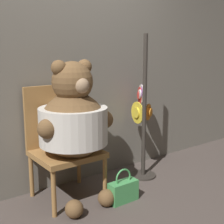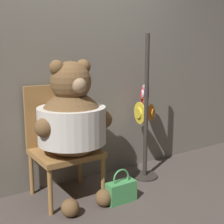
{
  "view_description": "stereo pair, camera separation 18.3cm",
  "coord_description": "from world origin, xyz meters",
  "px_view_note": "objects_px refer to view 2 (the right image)",
  "views": [
    {
      "loc": [
        -1.43,
        -2.02,
        1.37
      ],
      "look_at": [
        0.33,
        0.33,
        0.77
      ],
      "focal_mm": 50.0,
      "sensor_mm": 36.0,
      "label": 1
    },
    {
      "loc": [
        -1.28,
        -2.13,
        1.37
      ],
      "look_at": [
        0.33,
        0.33,
        0.77
      ],
      "focal_mm": 50.0,
      "sensor_mm": 36.0,
      "label": 2
    }
  ],
  "objects_px": {
    "hat_display_rack": "(145,114)",
    "handbag_on_ground": "(121,191)",
    "chair": "(61,139)",
    "teddy_bear": "(72,121)"
  },
  "relations": [
    {
      "from": "chair",
      "to": "teddy_bear",
      "type": "distance_m",
      "value": 0.28
    },
    {
      "from": "hat_display_rack",
      "to": "handbag_on_ground",
      "type": "distance_m",
      "value": 0.91
    },
    {
      "from": "chair",
      "to": "teddy_bear",
      "type": "height_order",
      "value": "teddy_bear"
    },
    {
      "from": "chair",
      "to": "hat_display_rack",
      "type": "relative_size",
      "value": 0.68
    },
    {
      "from": "chair",
      "to": "handbag_on_ground",
      "type": "distance_m",
      "value": 0.73
    },
    {
      "from": "chair",
      "to": "handbag_on_ground",
      "type": "xyz_separation_m",
      "value": [
        0.37,
        -0.47,
        -0.43
      ]
    },
    {
      "from": "chair",
      "to": "hat_display_rack",
      "type": "xyz_separation_m",
      "value": [
        0.95,
        -0.08,
        0.14
      ]
    },
    {
      "from": "handbag_on_ground",
      "to": "hat_display_rack",
      "type": "bearing_deg",
      "value": 33.88
    },
    {
      "from": "chair",
      "to": "hat_display_rack",
      "type": "bearing_deg",
      "value": -4.6
    },
    {
      "from": "chair",
      "to": "handbag_on_ground",
      "type": "height_order",
      "value": "chair"
    }
  ]
}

